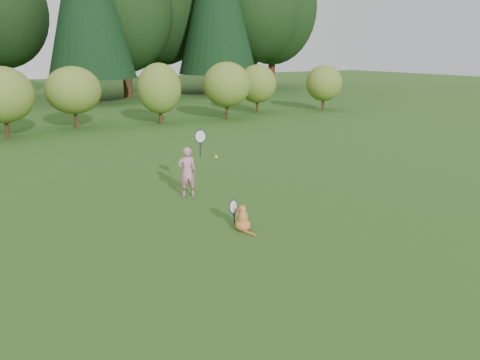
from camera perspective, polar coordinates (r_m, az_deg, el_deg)
ground at (r=8.64m, az=1.55°, el=-5.90°), size 100.00×100.00×0.00m
shrub_row at (r=20.34m, az=-18.44°, el=9.87°), size 28.00×3.00×2.80m
child at (r=10.40m, az=-6.40°, el=1.15°), size 0.66×0.46×1.67m
cat at (r=8.47m, az=0.29°, el=-4.54°), size 0.42×0.65×0.66m
tennis_ball at (r=9.07m, az=-2.92°, el=2.84°), size 0.06×0.06×0.06m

